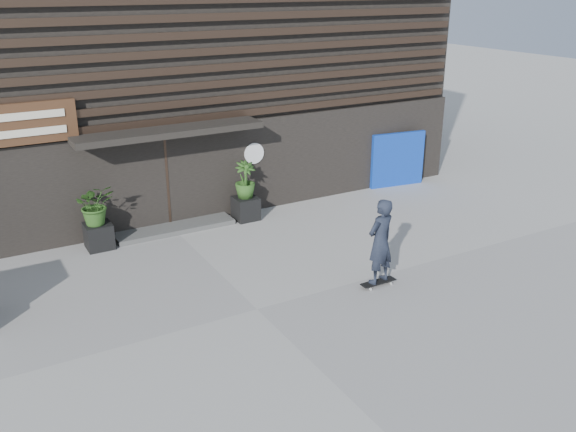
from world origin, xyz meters
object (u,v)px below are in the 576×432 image
planter_pot_right (246,208)px  blue_tarp (398,160)px  planter_pot_left (99,236)px  skateboarder (380,242)px

planter_pot_right → blue_tarp: 5.26m
planter_pot_left → planter_pot_right: size_ratio=1.00×
skateboarder → planter_pot_left: bearing=133.5°
planter_pot_left → blue_tarp: bearing=1.9°
planter_pot_left → planter_pot_right: same height
planter_pot_left → skateboarder: bearing=-46.5°
blue_tarp → planter_pot_right: bearing=-169.0°
planter_pot_left → blue_tarp: size_ratio=0.34×
planter_pot_right → skateboarder: size_ratio=0.32×
skateboarder → blue_tarp: bearing=48.2°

